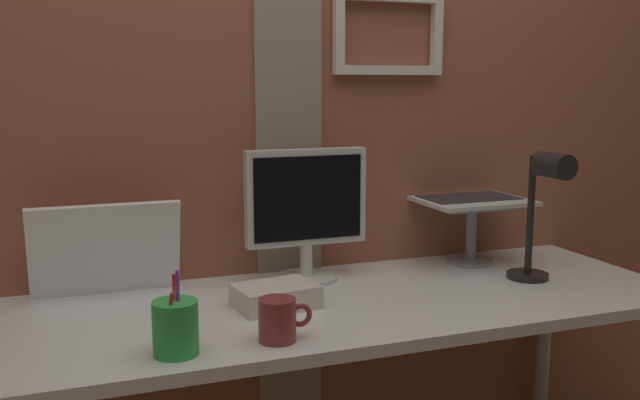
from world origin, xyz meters
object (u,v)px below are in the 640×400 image
desk_lamp (543,202)px  laptop (460,180)px  coffee_mug (278,320)px  monitor (306,206)px  whiteboard_panel (106,250)px  pen_cup (175,327)px

desk_lamp → laptop: bearing=100.3°
laptop → coffee_mug: size_ratio=2.70×
monitor → whiteboard_panel: (-0.55, 0.04, -0.09)m
monitor → pen_cup: monitor is taller
laptop → coffee_mug: 0.94m
pen_cup → coffee_mug: bearing=0.0°
monitor → pen_cup: 0.64m
laptop → whiteboard_panel: 1.10m
laptop → whiteboard_panel: size_ratio=0.85×
desk_lamp → coffee_mug: desk_lamp is taller
whiteboard_panel → pen_cup: bearing=-77.3°
desk_lamp → coffee_mug: size_ratio=3.06×
desk_lamp → pen_cup: bearing=-170.5°
pen_cup → coffee_mug: (0.22, 0.00, -0.01)m
whiteboard_panel → coffee_mug: 0.58m
laptop → coffee_mug: laptop is taller
laptop → monitor: bearing=-172.0°
desk_lamp → coffee_mug: bearing=-168.0°
monitor → laptop: (0.55, 0.08, 0.04)m
monitor → whiteboard_panel: 0.56m
desk_lamp → pen_cup: (-1.05, -0.17, -0.17)m
pen_cup → whiteboard_panel: bearing=102.7°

